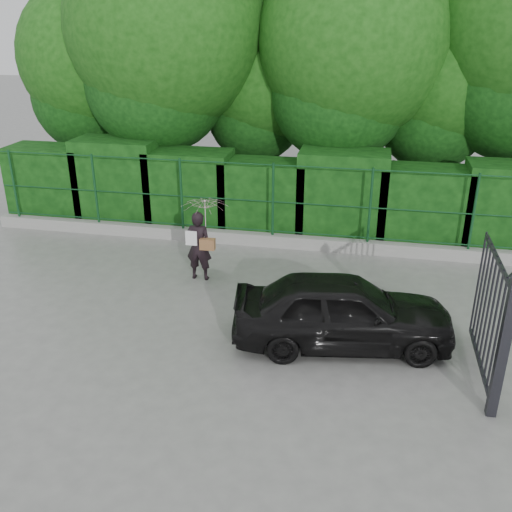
# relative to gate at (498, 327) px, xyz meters

# --- Properties ---
(ground) EXTENTS (80.00, 80.00, 0.00)m
(ground) POSITION_rel_gate_xyz_m (-4.60, 0.72, -1.19)
(ground) COLOR gray
(kerb) EXTENTS (14.00, 0.25, 0.30)m
(kerb) POSITION_rel_gate_xyz_m (-4.60, 5.22, -1.04)
(kerb) COLOR #9E9E99
(kerb) RESTS_ON ground
(fence) EXTENTS (14.13, 0.06, 1.80)m
(fence) POSITION_rel_gate_xyz_m (-4.38, 5.22, 0.01)
(fence) COLOR #11401E
(fence) RESTS_ON kerb
(hedge) EXTENTS (14.20, 1.20, 2.28)m
(hedge) POSITION_rel_gate_xyz_m (-4.63, 6.22, -0.15)
(hedge) COLOR black
(hedge) RESTS_ON ground
(trees) EXTENTS (17.10, 6.15, 8.08)m
(trees) POSITION_rel_gate_xyz_m (-3.46, 8.46, 3.43)
(trees) COLOR black
(trees) RESTS_ON ground
(gate) EXTENTS (0.22, 2.33, 2.36)m
(gate) POSITION_rel_gate_xyz_m (0.00, 0.00, 0.00)
(gate) COLOR #24242A
(gate) RESTS_ON ground
(woman) EXTENTS (0.97, 0.99, 1.81)m
(woman) POSITION_rel_gate_xyz_m (-5.32, 3.12, 0.01)
(woman) COLOR black
(woman) RESTS_ON ground
(car) EXTENTS (3.95, 2.08, 1.28)m
(car) POSITION_rel_gate_xyz_m (-2.25, 1.04, -0.55)
(car) COLOR black
(car) RESTS_ON ground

